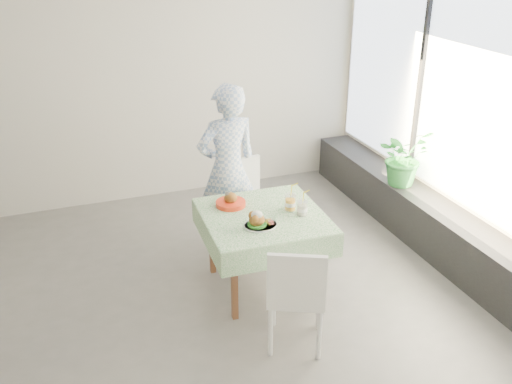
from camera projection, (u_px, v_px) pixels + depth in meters
name	position (u px, v px, depth m)	size (l,w,h in m)	color
floor	(169.00, 316.00, 4.87)	(6.00, 6.00, 0.00)	#5A5856
wall_back	(113.00, 87.00, 6.42)	(6.00, 0.02, 2.80)	beige
wall_right	(481.00, 122.00, 5.23)	(0.02, 5.00, 2.80)	beige
window_pane	(482.00, 96.00, 5.12)	(0.01, 4.80, 2.18)	#D1E0F9
window_ledge	(445.00, 235.00, 5.65)	(0.40, 4.80, 0.50)	black
cafe_table	(263.00, 243.00, 5.09)	(1.08, 1.08, 0.74)	brown
chair_far	(249.00, 225.00, 5.75)	(0.52, 0.52, 0.95)	white
chair_near	(296.00, 313.00, 4.45)	(0.58, 0.58, 0.91)	white
diner	(228.00, 169.00, 5.61)	(0.63, 0.41, 1.72)	#7F9CCB
main_dish	(259.00, 222.00, 4.75)	(0.29, 0.29, 0.15)	white
juice_cup_orange	(290.00, 203.00, 5.03)	(0.10, 0.10, 0.29)	white
juice_cup_lemonade	(302.00, 209.00, 4.95)	(0.09, 0.09, 0.26)	white
second_dish	(231.00, 202.00, 5.12)	(0.27, 0.27, 0.13)	red
potted_plant	(404.00, 157.00, 6.06)	(0.56, 0.48, 0.62)	#297C32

